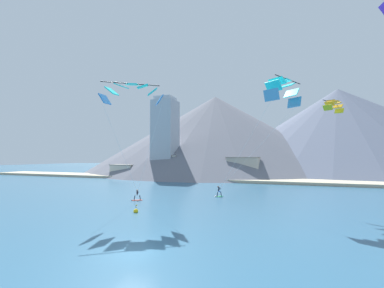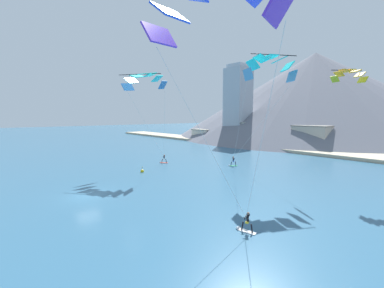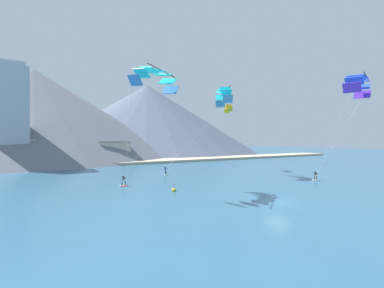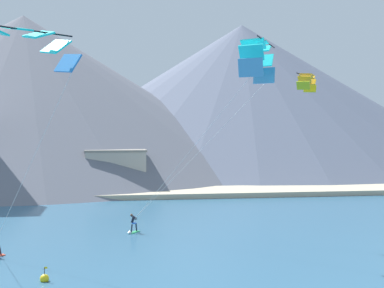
{
  "view_description": "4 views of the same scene",
  "coord_description": "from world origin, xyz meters",
  "px_view_note": "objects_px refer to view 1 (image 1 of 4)",
  "views": [
    {
      "loc": [
        9.82,
        -15.26,
        6.48
      ],
      "look_at": [
        -2.56,
        18.13,
        8.26
      ],
      "focal_mm": 24.0,
      "sensor_mm": 36.0,
      "label": 1
    },
    {
      "loc": [
        28.97,
        -9.19,
        9.04
      ],
      "look_at": [
        -1.47,
        16.7,
        4.56
      ],
      "focal_mm": 24.0,
      "sensor_mm": 36.0,
      "label": 2
    },
    {
      "loc": [
        -22.4,
        -18.54,
        6.58
      ],
      "look_at": [
        -3.33,
        11.97,
        6.1
      ],
      "focal_mm": 24.0,
      "sensor_mm": 36.0,
      "label": 3
    },
    {
      "loc": [
        -2.88,
        -22.84,
        9.27
      ],
      "look_at": [
        3.37,
        17.32,
        8.26
      ],
      "focal_mm": 50.0,
      "sensor_mm": 36.0,
      "label": 4
    }
  ],
  "objects_px": {
    "kitesurfer_near_lead": "(218,193)",
    "parafoil_kite_near_trail": "(132,92)",
    "kitesurfer_near_trail": "(136,197)",
    "race_marker_buoy": "(136,211)",
    "parafoil_kite_near_lead": "(283,90)",
    "parafoil_kite_distant_high_outer": "(334,105)"
  },
  "relations": [
    {
      "from": "kitesurfer_near_trail",
      "to": "parafoil_kite_near_trail",
      "type": "relative_size",
      "value": 0.11
    },
    {
      "from": "kitesurfer_near_trail",
      "to": "parafoil_kite_distant_high_outer",
      "type": "height_order",
      "value": "parafoil_kite_distant_high_outer"
    },
    {
      "from": "kitesurfer_near_lead",
      "to": "parafoil_kite_near_lead",
      "type": "bearing_deg",
      "value": -24.95
    },
    {
      "from": "kitesurfer_near_lead",
      "to": "kitesurfer_near_trail",
      "type": "relative_size",
      "value": 1.06
    },
    {
      "from": "parafoil_kite_near_trail",
      "to": "kitesurfer_near_trail",
      "type": "bearing_deg",
      "value": 117.09
    },
    {
      "from": "parafoil_kite_near_lead",
      "to": "race_marker_buoy",
      "type": "xyz_separation_m",
      "value": [
        -16.27,
        -10.04,
        -15.33
      ]
    },
    {
      "from": "kitesurfer_near_lead",
      "to": "parafoil_kite_distant_high_outer",
      "type": "bearing_deg",
      "value": 6.96
    },
    {
      "from": "kitesurfer_near_trail",
      "to": "race_marker_buoy",
      "type": "distance_m",
      "value": 8.4
    },
    {
      "from": "kitesurfer_near_trail",
      "to": "race_marker_buoy",
      "type": "relative_size",
      "value": 1.64
    },
    {
      "from": "kitesurfer_near_trail",
      "to": "race_marker_buoy",
      "type": "height_order",
      "value": "kitesurfer_near_trail"
    },
    {
      "from": "kitesurfer_near_lead",
      "to": "parafoil_kite_near_trail",
      "type": "bearing_deg",
      "value": -120.84
    },
    {
      "from": "parafoil_kite_distant_high_outer",
      "to": "kitesurfer_near_trail",
      "type": "bearing_deg",
      "value": -160.54
    },
    {
      "from": "kitesurfer_near_lead",
      "to": "parafoil_kite_near_trail",
      "type": "height_order",
      "value": "parafoil_kite_near_trail"
    },
    {
      "from": "kitesurfer_near_trail",
      "to": "parafoil_kite_near_trail",
      "type": "xyz_separation_m",
      "value": [
        2.75,
        -5.38,
        14.38
      ]
    },
    {
      "from": "kitesurfer_near_lead",
      "to": "race_marker_buoy",
      "type": "distance_m",
      "value": 15.99
    },
    {
      "from": "parafoil_kite_near_trail",
      "to": "parafoil_kite_near_lead",
      "type": "bearing_deg",
      "value": 24.83
    },
    {
      "from": "parafoil_kite_near_lead",
      "to": "parafoil_kite_near_trail",
      "type": "xyz_separation_m",
      "value": [
        -18.07,
        -8.36,
        -0.65
      ]
    },
    {
      "from": "kitesurfer_near_trail",
      "to": "parafoil_kite_distant_high_outer",
      "type": "distance_m",
      "value": 32.64
    },
    {
      "from": "race_marker_buoy",
      "to": "parafoil_kite_near_lead",
      "type": "bearing_deg",
      "value": 31.67
    },
    {
      "from": "kitesurfer_near_trail",
      "to": "race_marker_buoy",
      "type": "bearing_deg",
      "value": -57.16
    },
    {
      "from": "parafoil_kite_near_trail",
      "to": "parafoil_kite_distant_high_outer",
      "type": "distance_m",
      "value": 29.4
    },
    {
      "from": "kitesurfer_near_lead",
      "to": "parafoil_kite_distant_high_outer",
      "type": "relative_size",
      "value": 0.39
    }
  ]
}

